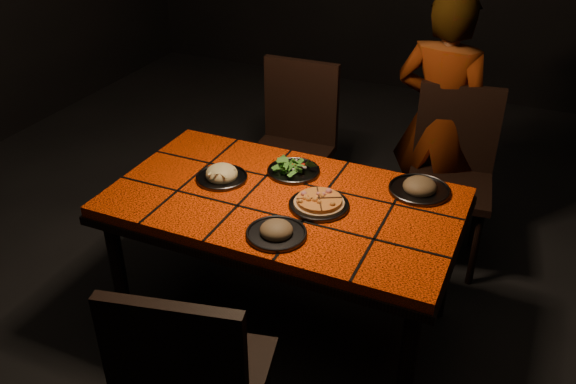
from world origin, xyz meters
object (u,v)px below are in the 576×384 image
at_px(chair_near, 192,381).
at_px(chair_far_left, 294,136).
at_px(diner, 440,121).
at_px(chair_far_right, 452,165).
at_px(plate_pasta, 222,175).
at_px(dining_table, 284,212).
at_px(plate_pizza, 319,203).

distance_m(chair_near, chair_far_left, 1.94).
bearing_deg(diner, chair_far_right, 134.88).
relative_size(chair_near, plate_pasta, 4.11).
bearing_deg(dining_table, chair_far_right, 57.42).
bearing_deg(chair_far_left, chair_near, -78.54).
relative_size(chair_far_left, plate_pizza, 3.37).
distance_m(chair_near, chair_far_right, 2.00).
bearing_deg(plate_pasta, dining_table, -5.43).
relative_size(chair_far_right, plate_pizza, 3.29).
bearing_deg(plate_pizza, chair_far_left, 119.73).
distance_m(chair_near, diner, 2.15).
relative_size(diner, plate_pasta, 6.08).
bearing_deg(plate_pizza, plate_pasta, 175.67).
bearing_deg(dining_table, plate_pasta, 174.57).
xyz_separation_m(dining_table, plate_pasta, (-0.34, 0.03, 0.10)).
distance_m(chair_near, plate_pasta, 1.13).
bearing_deg(dining_table, diner, 66.73).
bearing_deg(chair_far_left, plate_pasta, -91.85).
height_order(chair_near, diner, diner).
xyz_separation_m(chair_near, diner, (0.38, 2.11, 0.17)).
height_order(chair_far_right, plate_pizza, chair_far_right).
relative_size(diner, plate_pizza, 4.93).
relative_size(chair_near, diner, 0.68).
bearing_deg(chair_far_right, chair_far_left, 175.27).
bearing_deg(plate_pizza, chair_far_right, 65.86).
relative_size(dining_table, plate_pizza, 5.24).
height_order(dining_table, chair_far_right, chair_far_right).
height_order(dining_table, diner, diner).
xyz_separation_m(diner, plate_pizza, (-0.30, -1.13, 0.01)).
xyz_separation_m(chair_far_right, plate_pizza, (-0.43, -0.96, 0.19)).
relative_size(dining_table, chair_far_left, 1.56).
height_order(chair_far_left, plate_pizza, chair_far_left).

